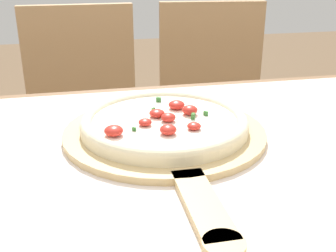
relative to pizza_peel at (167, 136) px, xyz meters
name	(u,v)px	position (x,y,z in m)	size (l,w,h in m)	color
dining_table	(210,224)	(0.05, -0.11, -0.12)	(1.44, 0.88, 0.75)	brown
towel_cloth	(213,166)	(0.05, -0.11, -0.01)	(1.36, 0.80, 0.00)	silver
pizza_peel	(167,136)	(0.00, 0.00, 0.00)	(0.36, 0.53, 0.01)	tan
pizza	(164,122)	(0.00, 0.02, 0.02)	(0.30, 0.30, 0.04)	beige
chair_left	(85,120)	(-0.14, 0.73, -0.24)	(0.40, 0.40, 0.90)	tan
chair_right	(213,110)	(0.33, 0.73, -0.24)	(0.44, 0.44, 0.90)	tan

